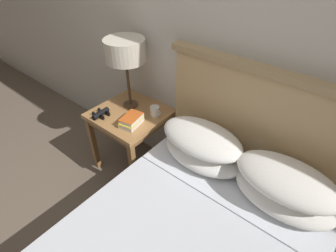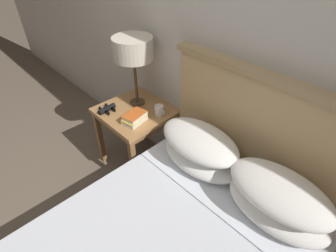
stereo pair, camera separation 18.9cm
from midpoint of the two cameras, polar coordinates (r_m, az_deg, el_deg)
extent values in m
cube|color=beige|center=(1.84, 5.26, 19.50)|extent=(8.00, 0.06, 2.60)
cube|color=#AD7A47|center=(2.26, -10.57, 2.59)|extent=(0.58, 0.58, 0.04)
cube|color=brown|center=(2.28, -10.45, 1.70)|extent=(0.55, 0.55, 0.05)
cube|color=olive|center=(2.50, -18.01, -3.74)|extent=(0.04, 0.04, 0.58)
cube|color=olive|center=(2.18, -10.09, -9.50)|extent=(0.04, 0.04, 0.58)
cube|color=olive|center=(2.73, -9.50, 1.65)|extent=(0.04, 0.04, 0.58)
cube|color=olive|center=(2.44, -1.29, -2.80)|extent=(0.04, 0.04, 0.58)
cube|color=white|center=(1.76, 9.86, -13.30)|extent=(1.25, 0.28, 0.01)
cube|color=tan|center=(1.94, 15.47, -5.41)|extent=(1.37, 0.06, 1.17)
cube|color=#A4865B|center=(1.60, 19.08, 10.73)|extent=(1.43, 0.10, 0.04)
ellipsoid|color=white|center=(1.87, 4.69, -5.94)|extent=(0.60, 0.36, 0.15)
ellipsoid|color=white|center=(1.73, 20.97, -13.98)|extent=(0.60, 0.36, 0.15)
ellipsoid|color=white|center=(1.79, 4.37, -2.72)|extent=(0.60, 0.36, 0.15)
ellipsoid|color=white|center=(1.64, 21.47, -10.94)|extent=(0.60, 0.36, 0.15)
cylinder|color=#4C3823|center=(2.33, -10.47, 4.58)|extent=(0.13, 0.13, 0.01)
cylinder|color=#4C3823|center=(2.23, -11.06, 9.01)|extent=(0.02, 0.02, 0.40)
cylinder|color=beige|center=(2.11, -12.01, 15.80)|extent=(0.32, 0.32, 0.17)
cube|color=silver|center=(2.09, -10.51, 0.67)|extent=(0.16, 0.20, 0.04)
cube|color=gold|center=(2.08, -10.57, 1.13)|extent=(0.16, 0.21, 0.00)
cube|color=gold|center=(2.12, -11.83, 1.13)|extent=(0.04, 0.18, 0.04)
cube|color=silver|center=(2.07, -10.56, 1.60)|extent=(0.15, 0.20, 0.03)
cube|color=orange|center=(2.07, -10.61, 1.94)|extent=(0.15, 0.20, 0.00)
cube|color=orange|center=(2.11, -11.85, 2.03)|extent=(0.04, 0.18, 0.03)
cylinder|color=black|center=(2.23, -17.39, 2.13)|extent=(0.05, 0.10, 0.04)
cylinder|color=black|center=(2.20, -16.58, 1.74)|extent=(0.05, 0.01, 0.05)
cylinder|color=black|center=(2.26, -18.19, 2.51)|extent=(0.04, 0.02, 0.04)
cylinder|color=black|center=(2.26, -16.21, 2.93)|extent=(0.05, 0.10, 0.04)
cylinder|color=black|center=(2.23, -15.39, 2.55)|extent=(0.05, 0.01, 0.05)
cylinder|color=black|center=(2.29, -17.01, 3.29)|extent=(0.04, 0.02, 0.04)
cube|color=black|center=(2.24, -16.83, 2.70)|extent=(0.06, 0.04, 0.01)
cylinder|color=black|center=(2.24, -16.85, 2.79)|extent=(0.02, 0.01, 0.02)
cylinder|color=silver|center=(2.15, -5.42, 3.16)|extent=(0.08, 0.08, 0.08)
torus|color=silver|center=(2.12, -4.60, 2.85)|extent=(0.05, 0.01, 0.05)
camera|label=1|loc=(0.09, -92.86, -2.21)|focal=28.00mm
camera|label=2|loc=(0.09, 87.14, 2.21)|focal=28.00mm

